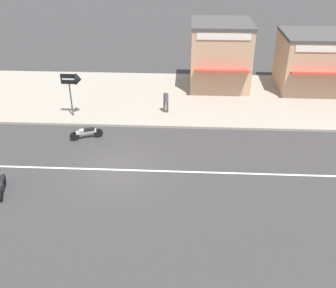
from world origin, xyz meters
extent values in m
plane|color=#383535|center=(0.00, 0.00, 0.00)|extent=(160.00, 160.00, 0.00)
cube|color=silver|center=(0.00, 0.00, 0.00)|extent=(50.40, 0.14, 0.01)
cube|color=#9E9384|center=(0.00, 9.99, 0.07)|extent=(68.00, 10.00, 0.15)
cylinder|color=black|center=(-3.05, 3.05, 0.28)|extent=(0.56, 0.29, 0.56)
cylinder|color=black|center=(-1.74, 3.56, 0.28)|extent=(0.56, 0.29, 0.56)
cube|color=silver|center=(-2.39, 3.31, 0.48)|extent=(1.17, 0.56, 0.18)
cube|color=black|center=(-2.23, 3.37, 0.62)|extent=(0.68, 0.45, 0.12)
ellipsoid|color=silver|center=(-2.63, 3.22, 0.60)|extent=(0.46, 0.37, 0.22)
cylinder|color=#232326|center=(-3.02, 3.07, 0.78)|extent=(0.23, 0.53, 0.03)
cylinder|color=black|center=(-4.97, -2.88, 0.28)|extent=(0.26, 0.56, 0.56)
cylinder|color=black|center=(-5.36, -1.61, 0.28)|extent=(0.26, 0.56, 0.56)
cube|color=black|center=(-5.16, -2.25, 0.48)|extent=(0.47, 1.11, 0.18)
cube|color=black|center=(-5.21, -2.09, 0.62)|extent=(0.41, 0.64, 0.12)
ellipsoid|color=black|center=(-5.10, -2.47, 0.60)|extent=(0.35, 0.45, 0.22)
cylinder|color=#4C4C51|center=(-4.00, 6.23, 1.27)|extent=(0.10, 0.10, 2.24)
cube|color=black|center=(-4.00, 6.19, 2.72)|extent=(0.99, 0.06, 0.66)
cone|color=black|center=(-3.32, 6.19, 2.72)|extent=(0.36, 0.73, 0.73)
cube|color=white|center=(-4.00, 6.15, 2.72)|extent=(0.80, 0.01, 0.10)
cylinder|color=#4C4238|center=(2.06, 7.10, 0.53)|extent=(0.14, 0.14, 0.77)
cylinder|color=#4C4238|center=(2.26, 7.10, 0.53)|extent=(0.14, 0.14, 0.77)
cylinder|color=#514C56|center=(2.16, 7.10, 1.20)|extent=(0.34, 0.34, 0.57)
sphere|color=#D6AD89|center=(2.16, 7.10, 1.60)|extent=(0.21, 0.21, 0.21)
cube|color=tan|center=(6.00, 12.41, 2.50)|extent=(4.42, 4.44, 4.70)
cube|color=#474442|center=(6.00, 12.41, 4.97)|extent=(4.51, 4.53, 0.24)
cube|color=red|center=(6.00, 9.84, 2.20)|extent=(3.98, 0.90, 0.28)
cube|color=white|center=(6.00, 10.17, 4.55)|extent=(3.76, 0.08, 0.44)
cube|color=tan|center=(13.20, 12.30, 2.15)|extent=(5.28, 4.54, 3.99)
cube|color=#474442|center=(13.20, 12.30, 4.26)|extent=(5.38, 4.63, 0.24)
cube|color=red|center=(13.20, 9.68, 2.20)|extent=(4.75, 0.90, 0.28)
cube|color=white|center=(13.20, 10.01, 3.84)|extent=(4.49, 0.08, 0.44)
camera|label=1|loc=(3.62, -17.22, 11.29)|focal=42.00mm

